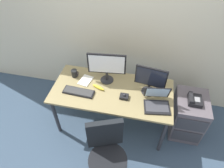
{
  "coord_description": "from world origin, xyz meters",
  "views": [
    {
      "loc": [
        0.38,
        -1.78,
        2.66
      ],
      "look_at": [
        0.0,
        0.0,
        0.84
      ],
      "focal_mm": 32.2,
      "sensor_mm": 36.0,
      "label": 1
    }
  ],
  "objects_px": {
    "banana": "(98,87)",
    "coffee_mug": "(75,73)",
    "office_chair": "(107,158)",
    "keyboard": "(79,92)",
    "trackball_mouse": "(124,96)",
    "monitor_side": "(150,79)",
    "monitor_main": "(107,66)",
    "file_cabinet": "(188,116)",
    "paper_notepad": "(86,80)",
    "desk_phone": "(194,100)",
    "laptop": "(157,102)"
  },
  "relations": [
    {
      "from": "office_chair",
      "to": "trackball_mouse",
      "type": "distance_m",
      "value": 0.76
    },
    {
      "from": "monitor_side",
      "to": "laptop",
      "type": "bearing_deg",
      "value": -58.92
    },
    {
      "from": "monitor_main",
      "to": "banana",
      "type": "bearing_deg",
      "value": -113.91
    },
    {
      "from": "keyboard",
      "to": "banana",
      "type": "height_order",
      "value": "banana"
    },
    {
      "from": "desk_phone",
      "to": "monitor_main",
      "type": "distance_m",
      "value": 1.21
    },
    {
      "from": "keyboard",
      "to": "monitor_side",
      "type": "bearing_deg",
      "value": 12.85
    },
    {
      "from": "monitor_side",
      "to": "laptop",
      "type": "distance_m",
      "value": 0.29
    },
    {
      "from": "desk_phone",
      "to": "coffee_mug",
      "type": "distance_m",
      "value": 1.64
    },
    {
      "from": "keyboard",
      "to": "trackball_mouse",
      "type": "distance_m",
      "value": 0.6
    },
    {
      "from": "monitor_side",
      "to": "trackball_mouse",
      "type": "distance_m",
      "value": 0.39
    },
    {
      "from": "desk_phone",
      "to": "office_chair",
      "type": "distance_m",
      "value": 1.32
    },
    {
      "from": "coffee_mug",
      "to": "office_chair",
      "type": "bearing_deg",
      "value": -54.04
    },
    {
      "from": "monitor_side",
      "to": "banana",
      "type": "bearing_deg",
      "value": -173.33
    },
    {
      "from": "file_cabinet",
      "to": "office_chair",
      "type": "height_order",
      "value": "office_chair"
    },
    {
      "from": "monitor_side",
      "to": "trackball_mouse",
      "type": "bearing_deg",
      "value": -150.18
    },
    {
      "from": "desk_phone",
      "to": "office_chair",
      "type": "height_order",
      "value": "office_chair"
    },
    {
      "from": "office_chair",
      "to": "laptop",
      "type": "xyz_separation_m",
      "value": [
        0.48,
        0.66,
        0.36
      ]
    },
    {
      "from": "office_chair",
      "to": "coffee_mug",
      "type": "distance_m",
      "value": 1.21
    },
    {
      "from": "file_cabinet",
      "to": "laptop",
      "type": "xyz_separation_m",
      "value": [
        -0.49,
        -0.23,
        0.45
      ]
    },
    {
      "from": "coffee_mug",
      "to": "paper_notepad",
      "type": "distance_m",
      "value": 0.19
    },
    {
      "from": "file_cabinet",
      "to": "paper_notepad",
      "type": "distance_m",
      "value": 1.52
    },
    {
      "from": "banana",
      "to": "coffee_mug",
      "type": "bearing_deg",
      "value": 156.99
    },
    {
      "from": "office_chair",
      "to": "keyboard",
      "type": "xyz_separation_m",
      "value": [
        -0.53,
        0.65,
        0.32
      ]
    },
    {
      "from": "monitor_side",
      "to": "laptop",
      "type": "xyz_separation_m",
      "value": [
        0.12,
        -0.2,
        -0.18
      ]
    },
    {
      "from": "banana",
      "to": "paper_notepad",
      "type": "bearing_deg",
      "value": 153.71
    },
    {
      "from": "office_chair",
      "to": "laptop",
      "type": "distance_m",
      "value": 0.89
    },
    {
      "from": "office_chair",
      "to": "monitor_main",
      "type": "distance_m",
      "value": 1.13
    },
    {
      "from": "office_chair",
      "to": "keyboard",
      "type": "distance_m",
      "value": 0.89
    },
    {
      "from": "desk_phone",
      "to": "paper_notepad",
      "type": "xyz_separation_m",
      "value": [
        -1.46,
        0.01,
        0.04
      ]
    },
    {
      "from": "laptop",
      "to": "banana",
      "type": "bearing_deg",
      "value": 171.3
    },
    {
      "from": "laptop",
      "to": "trackball_mouse",
      "type": "height_order",
      "value": "laptop"
    },
    {
      "from": "desk_phone",
      "to": "monitor_side",
      "type": "height_order",
      "value": "monitor_side"
    },
    {
      "from": "monitor_main",
      "to": "coffee_mug",
      "type": "distance_m",
      "value": 0.51
    },
    {
      "from": "keyboard",
      "to": "paper_notepad",
      "type": "relative_size",
      "value": 2.0
    },
    {
      "from": "office_chair",
      "to": "keyboard",
      "type": "bearing_deg",
      "value": 129.06
    },
    {
      "from": "desk_phone",
      "to": "coffee_mug",
      "type": "height_order",
      "value": "coffee_mug"
    },
    {
      "from": "monitor_main",
      "to": "laptop",
      "type": "height_order",
      "value": "monitor_main"
    },
    {
      "from": "file_cabinet",
      "to": "office_chair",
      "type": "distance_m",
      "value": 1.31
    },
    {
      "from": "monitor_main",
      "to": "trackball_mouse",
      "type": "height_order",
      "value": "monitor_main"
    },
    {
      "from": "desk_phone",
      "to": "laptop",
      "type": "height_order",
      "value": "laptop"
    },
    {
      "from": "file_cabinet",
      "to": "paper_notepad",
      "type": "xyz_separation_m",
      "value": [
        -1.47,
        -0.0,
        0.4
      ]
    },
    {
      "from": "banana",
      "to": "trackball_mouse",
      "type": "bearing_deg",
      "value": -13.92
    },
    {
      "from": "paper_notepad",
      "to": "banana",
      "type": "height_order",
      "value": "banana"
    },
    {
      "from": "file_cabinet",
      "to": "monitor_side",
      "type": "relative_size",
      "value": 1.6
    },
    {
      "from": "office_chair",
      "to": "coffee_mug",
      "type": "xyz_separation_m",
      "value": [
        -0.68,
        0.94,
        0.36
      ]
    },
    {
      "from": "laptop",
      "to": "trackball_mouse",
      "type": "bearing_deg",
      "value": 176.08
    },
    {
      "from": "file_cabinet",
      "to": "banana",
      "type": "bearing_deg",
      "value": -175.11
    },
    {
      "from": "monitor_side",
      "to": "trackball_mouse",
      "type": "height_order",
      "value": "monitor_side"
    },
    {
      "from": "office_chair",
      "to": "trackball_mouse",
      "type": "height_order",
      "value": "office_chair"
    },
    {
      "from": "file_cabinet",
      "to": "keyboard",
      "type": "relative_size",
      "value": 1.56
    }
  ]
}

